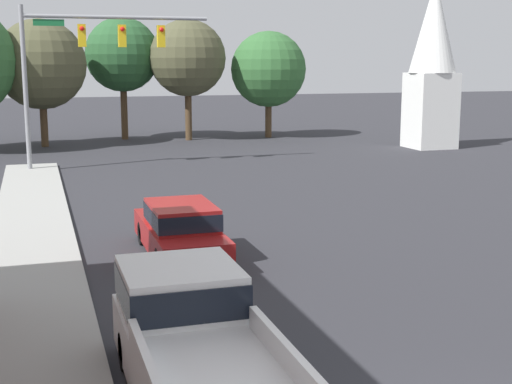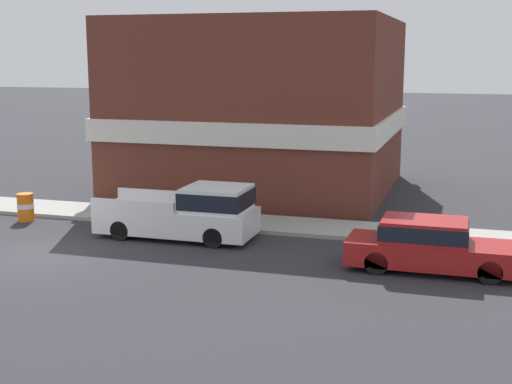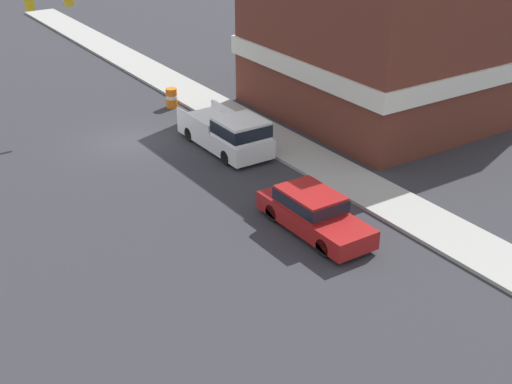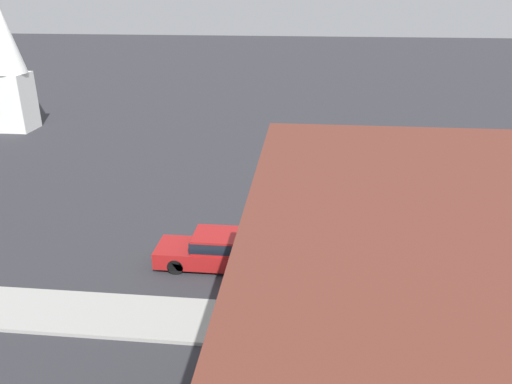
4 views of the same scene
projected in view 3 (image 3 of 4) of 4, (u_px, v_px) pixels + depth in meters
The scene contains 7 objects.
ground_plane at pixel (130, 141), 33.44m from camera, with size 200.00×200.00×0.00m, color #2D2D33.
sidewalk_curb at pixel (233, 116), 36.25m from camera, with size 2.40×60.00×0.14m.
near_signal_assembly at pixel (17, 17), 32.53m from camera, with size 6.94×0.49×7.55m.
car_lead at pixel (313, 211), 25.48m from camera, with size 1.77×4.88×1.49m.
pickup_truck_parked at pixel (230, 133), 31.99m from camera, with size 2.01×5.29×1.81m.
construction_barrel at pixel (172, 98), 37.51m from camera, with size 0.61×0.61×1.02m.
corner_brick_building at pixel (386, 40), 35.67m from camera, with size 11.00×11.69×7.56m.
Camera 3 is at (12.33, 29.08, 12.70)m, focal length 50.00 mm.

